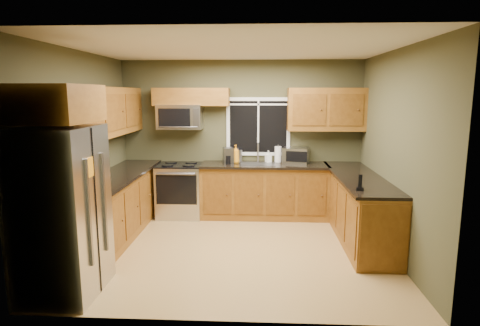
# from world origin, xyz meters

# --- Properties ---
(floor) EXTENTS (4.20, 4.20, 0.00)m
(floor) POSITION_xyz_m (0.00, 0.00, 0.00)
(floor) COLOR #AE884C
(floor) RESTS_ON ground
(ceiling) EXTENTS (4.20, 4.20, 0.00)m
(ceiling) POSITION_xyz_m (0.00, 0.00, 2.70)
(ceiling) COLOR white
(ceiling) RESTS_ON back_wall
(back_wall) EXTENTS (4.20, 0.00, 4.20)m
(back_wall) POSITION_xyz_m (0.00, 1.80, 1.35)
(back_wall) COLOR #434329
(back_wall) RESTS_ON ground
(front_wall) EXTENTS (4.20, 0.00, 4.20)m
(front_wall) POSITION_xyz_m (0.00, -1.80, 1.35)
(front_wall) COLOR #434329
(front_wall) RESTS_ON ground
(left_wall) EXTENTS (0.00, 3.60, 3.60)m
(left_wall) POSITION_xyz_m (-2.10, 0.00, 1.35)
(left_wall) COLOR #434329
(left_wall) RESTS_ON ground
(right_wall) EXTENTS (0.00, 3.60, 3.60)m
(right_wall) POSITION_xyz_m (2.10, 0.00, 1.35)
(right_wall) COLOR #434329
(right_wall) RESTS_ON ground
(window) EXTENTS (1.12, 0.03, 1.02)m
(window) POSITION_xyz_m (0.30, 1.78, 1.55)
(window) COLOR white
(window) RESTS_ON back_wall
(base_cabinets_left) EXTENTS (0.60, 2.65, 0.90)m
(base_cabinets_left) POSITION_xyz_m (-1.80, 0.48, 0.45)
(base_cabinets_left) COLOR brown
(base_cabinets_left) RESTS_ON ground
(countertop_left) EXTENTS (0.65, 2.65, 0.04)m
(countertop_left) POSITION_xyz_m (-1.78, 0.48, 0.92)
(countertop_left) COLOR black
(countertop_left) RESTS_ON base_cabinets_left
(base_cabinets_back) EXTENTS (2.17, 0.60, 0.90)m
(base_cabinets_back) POSITION_xyz_m (0.42, 1.50, 0.45)
(base_cabinets_back) COLOR brown
(base_cabinets_back) RESTS_ON ground
(countertop_back) EXTENTS (2.17, 0.65, 0.04)m
(countertop_back) POSITION_xyz_m (0.42, 1.48, 0.92)
(countertop_back) COLOR black
(countertop_back) RESTS_ON base_cabinets_back
(base_cabinets_peninsula) EXTENTS (0.60, 2.52, 0.90)m
(base_cabinets_peninsula) POSITION_xyz_m (1.80, 0.54, 0.45)
(base_cabinets_peninsula) COLOR brown
(base_cabinets_peninsula) RESTS_ON ground
(countertop_peninsula) EXTENTS (0.65, 2.50, 0.04)m
(countertop_peninsula) POSITION_xyz_m (1.78, 0.55, 0.92)
(countertop_peninsula) COLOR black
(countertop_peninsula) RESTS_ON base_cabinets_peninsula
(upper_cabinets_left) EXTENTS (0.33, 2.65, 0.72)m
(upper_cabinets_left) POSITION_xyz_m (-1.94, 0.48, 1.86)
(upper_cabinets_left) COLOR brown
(upper_cabinets_left) RESTS_ON left_wall
(upper_cabinets_back_left) EXTENTS (1.30, 0.33, 0.30)m
(upper_cabinets_back_left) POSITION_xyz_m (-0.85, 1.64, 2.07)
(upper_cabinets_back_left) COLOR brown
(upper_cabinets_back_left) RESTS_ON back_wall
(upper_cabinets_back_right) EXTENTS (1.30, 0.33, 0.72)m
(upper_cabinets_back_right) POSITION_xyz_m (1.45, 1.64, 1.86)
(upper_cabinets_back_right) COLOR brown
(upper_cabinets_back_right) RESTS_ON back_wall
(upper_cabinet_over_fridge) EXTENTS (0.72, 0.90, 0.38)m
(upper_cabinet_over_fridge) POSITION_xyz_m (-1.74, -1.30, 2.03)
(upper_cabinet_over_fridge) COLOR brown
(upper_cabinet_over_fridge) RESTS_ON left_wall
(refrigerator) EXTENTS (0.74, 0.90, 1.80)m
(refrigerator) POSITION_xyz_m (-1.74, -1.30, 0.90)
(refrigerator) COLOR #B7B7BC
(refrigerator) RESTS_ON ground
(range) EXTENTS (0.76, 0.69, 0.94)m
(range) POSITION_xyz_m (-1.05, 1.47, 0.47)
(range) COLOR #B7B7BC
(range) RESTS_ON ground
(microwave) EXTENTS (0.76, 0.41, 0.42)m
(microwave) POSITION_xyz_m (-1.05, 1.61, 1.73)
(microwave) COLOR #B7B7BC
(microwave) RESTS_ON back_wall
(sink) EXTENTS (0.60, 0.42, 0.36)m
(sink) POSITION_xyz_m (0.30, 1.49, 0.95)
(sink) COLOR slate
(sink) RESTS_ON countertop_back
(toaster_oven) EXTENTS (0.49, 0.43, 0.27)m
(toaster_oven) POSITION_xyz_m (0.95, 1.62, 1.07)
(toaster_oven) COLOR #B7B7BC
(toaster_oven) RESTS_ON countertop_back
(coffee_maker) EXTENTS (0.21, 0.25, 0.27)m
(coffee_maker) POSITION_xyz_m (-0.21, 1.50, 1.07)
(coffee_maker) COLOR slate
(coffee_maker) RESTS_ON countertop_back
(kettle) EXTENTS (0.18, 0.18, 0.27)m
(kettle) POSITION_xyz_m (-0.05, 1.65, 1.06)
(kettle) COLOR #B7B7BC
(kettle) RESTS_ON countertop_back
(paper_towel_roll) EXTENTS (0.16, 0.16, 0.30)m
(paper_towel_roll) POSITION_xyz_m (0.65, 1.68, 1.08)
(paper_towel_roll) COLOR white
(paper_towel_roll) RESTS_ON countertop_back
(soap_bottle_a) EXTENTS (0.15, 0.15, 0.32)m
(soap_bottle_a) POSITION_xyz_m (-0.08, 1.54, 1.10)
(soap_bottle_a) COLOR orange
(soap_bottle_a) RESTS_ON countertop_back
(soap_bottle_b) EXTENTS (0.12, 0.12, 0.21)m
(soap_bottle_b) POSITION_xyz_m (0.48, 1.65, 1.04)
(soap_bottle_b) COLOR white
(soap_bottle_b) RESTS_ON countertop_back
(cordless_phone) EXTENTS (0.10, 0.10, 0.20)m
(cordless_phone) POSITION_xyz_m (1.58, -0.34, 1.00)
(cordless_phone) COLOR black
(cordless_phone) RESTS_ON countertop_peninsula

